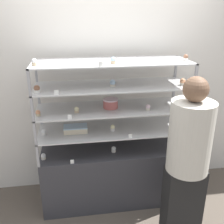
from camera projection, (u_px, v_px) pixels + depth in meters
name	position (u px, v px, depth m)	size (l,w,h in m)	color
ground_plane	(112.00, 197.00, 3.16)	(20.00, 20.00, 0.00)	brown
back_wall	(107.00, 84.00, 3.07)	(8.00, 0.05, 2.60)	silver
display_base	(112.00, 174.00, 3.04)	(1.56, 0.53, 0.67)	#333338
display_riser_lower	(112.00, 130.00, 2.84)	(1.56, 0.53, 0.24)	#99999E
display_riser_middle	(112.00, 109.00, 2.75)	(1.56, 0.53, 0.24)	#99999E
display_riser_upper	(112.00, 86.00, 2.66)	(1.56, 0.53, 0.24)	#99999E
display_riser_top	(112.00, 63.00, 2.57)	(1.56, 0.53, 0.24)	#99999E
layer_cake_centerpiece	(111.00, 103.00, 2.72)	(0.16, 0.16, 0.10)	#C66660
sheet_cake_frosted	(76.00, 129.00, 2.75)	(0.25, 0.15, 0.07)	beige
cupcake_0	(43.00, 156.00, 2.70)	(0.05, 0.05, 0.07)	beige
cupcake_1	(114.00, 149.00, 2.84)	(0.05, 0.05, 0.07)	white
cupcake_2	(176.00, 144.00, 2.96)	(0.05, 0.05, 0.07)	white
price_tag_0	(72.00, 162.00, 2.63)	(0.04, 0.00, 0.04)	white
cupcake_3	(44.00, 132.00, 2.68)	(0.05, 0.05, 0.07)	white
cupcake_4	(113.00, 128.00, 2.78)	(0.05, 0.05, 0.07)	white
cupcake_5	(178.00, 125.00, 2.84)	(0.05, 0.05, 0.07)	#CCB28C
price_tag_1	(130.00, 136.00, 2.62)	(0.04, 0.00, 0.04)	white
cupcake_6	(38.00, 113.00, 2.52)	(0.05, 0.05, 0.06)	#CCB28C
cupcake_7	(77.00, 110.00, 2.60)	(0.05, 0.05, 0.06)	#CCB28C
cupcake_8	(148.00, 107.00, 2.67)	(0.05, 0.05, 0.06)	beige
cupcake_9	(180.00, 104.00, 2.77)	(0.05, 0.05, 0.06)	beige
price_tag_2	(70.00, 117.00, 2.45)	(0.04, 0.00, 0.04)	white
cupcake_10	(37.00, 89.00, 2.41)	(0.06, 0.06, 0.07)	white
cupcake_11	(113.00, 83.00, 2.60)	(0.06, 0.06, 0.07)	beige
cupcake_12	(183.00, 82.00, 2.65)	(0.06, 0.06, 0.07)	beige
price_tag_3	(56.00, 93.00, 2.35)	(0.04, 0.00, 0.04)	white
cupcake_13	(34.00, 62.00, 2.35)	(0.05, 0.05, 0.07)	#CCB28C
cupcake_14	(113.00, 60.00, 2.43)	(0.05, 0.05, 0.07)	#CCB28C
cupcake_15	(186.00, 58.00, 2.58)	(0.05, 0.05, 0.07)	white
price_tag_4	(101.00, 64.00, 2.31)	(0.04, 0.00, 0.04)	white
customer_figure	(187.00, 158.00, 2.35)	(0.38, 0.38, 1.62)	black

